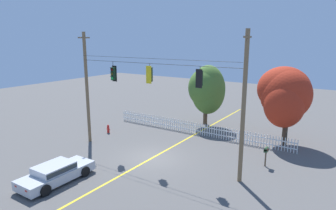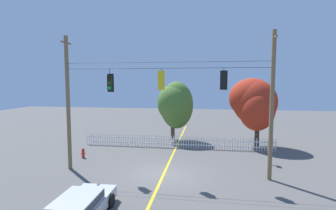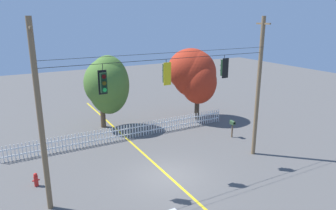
# 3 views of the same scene
# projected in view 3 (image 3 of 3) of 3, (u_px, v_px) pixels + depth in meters

# --- Properties ---
(ground) EXTENTS (80.00, 80.00, 0.00)m
(ground) POSITION_uv_depth(u_px,v_px,m) (168.00, 176.00, 18.08)
(ground) COLOR #565451
(lane_centerline_stripe) EXTENTS (0.16, 36.00, 0.01)m
(lane_centerline_stripe) POSITION_uv_depth(u_px,v_px,m) (168.00, 176.00, 18.08)
(lane_centerline_stripe) COLOR gold
(lane_centerline_stripe) RESTS_ON ground
(signal_support_span) EXTENTS (13.19, 1.10, 8.90)m
(signal_support_span) POSITION_uv_depth(u_px,v_px,m) (168.00, 100.00, 16.84)
(signal_support_span) COLOR brown
(signal_support_span) RESTS_ON ground
(traffic_signal_southbound_primary) EXTENTS (0.43, 0.38, 1.49)m
(traffic_signal_southbound_primary) POSITION_uv_depth(u_px,v_px,m) (103.00, 83.00, 14.88)
(traffic_signal_southbound_primary) COLOR black
(traffic_signal_northbound_primary) EXTENTS (0.43, 0.38, 1.34)m
(traffic_signal_northbound_primary) POSITION_uv_depth(u_px,v_px,m) (166.00, 73.00, 16.38)
(traffic_signal_northbound_primary) COLOR black
(traffic_signal_westbound_side) EXTENTS (0.43, 0.38, 1.32)m
(traffic_signal_westbound_side) POSITION_uv_depth(u_px,v_px,m) (224.00, 68.00, 18.12)
(traffic_signal_westbound_side) COLOR black
(white_picket_fence) EXTENTS (17.05, 0.06, 1.09)m
(white_picket_fence) POSITION_uv_depth(u_px,v_px,m) (127.00, 132.00, 23.45)
(white_picket_fence) COLOR white
(white_picket_fence) RESTS_ON ground
(autumn_maple_near_fence) EXTENTS (3.59, 3.51, 5.96)m
(autumn_maple_near_fence) POSITION_uv_depth(u_px,v_px,m) (108.00, 84.00, 24.87)
(autumn_maple_near_fence) COLOR brown
(autumn_maple_near_fence) RESTS_ON ground
(autumn_maple_mid) EXTENTS (4.28, 4.11, 6.26)m
(autumn_maple_mid) POSITION_uv_depth(u_px,v_px,m) (194.00, 74.00, 27.08)
(autumn_maple_mid) COLOR #473828
(autumn_maple_mid) RESTS_ON ground
(fire_hydrant) EXTENTS (0.38, 0.22, 0.77)m
(fire_hydrant) POSITION_uv_depth(u_px,v_px,m) (36.00, 180.00, 16.95)
(fire_hydrant) COLOR red
(fire_hydrant) RESTS_ON ground
(roadside_mailbox) EXTENTS (0.25, 0.44, 1.33)m
(roadside_mailbox) POSITION_uv_depth(u_px,v_px,m) (233.00, 124.00, 23.63)
(roadside_mailbox) COLOR brown
(roadside_mailbox) RESTS_ON ground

